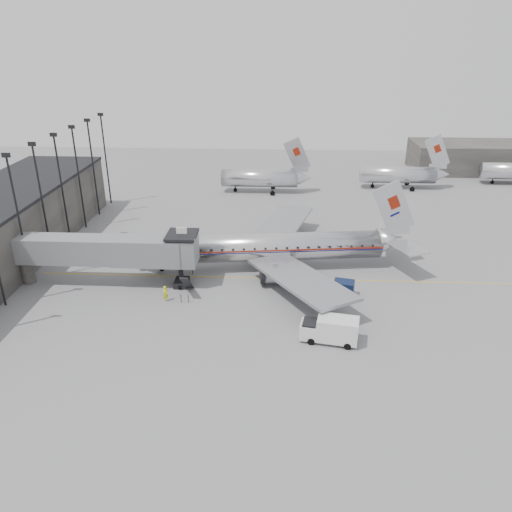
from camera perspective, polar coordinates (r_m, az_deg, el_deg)
The scene contains 11 objects.
ground at distance 54.76m, azimuth 0.44°, elevation -5.34°, with size 160.00×160.00×0.00m, color slate.
hangar at distance 118.36m, azimuth 24.61°, elevation 10.22°, with size 30.00×12.00×6.00m, color #33312F.
apron_line at distance 60.03m, azimuth 3.56°, elevation -2.60°, with size 0.15×60.00×0.01m, color gold.
jet_bridge at distance 59.19m, azimuth -15.72°, elevation 0.55°, with size 21.00×6.20×7.10m.
floodlight_masts at distance 70.01m, azimuth -22.29°, elevation 6.90°, with size 0.90×42.25×15.25m.
distant_aircraft_near at distance 92.97m, azimuth 0.52°, elevation 8.95°, with size 16.39×3.20×10.26m.
distant_aircraft_mid at distance 99.25m, azimuth 15.99°, elevation 9.01°, with size 16.39×3.20×10.26m.
airliner at distance 61.67m, azimuth 1.95°, elevation 1.04°, with size 35.13×32.37×11.13m.
service_van at distance 48.11m, azimuth 8.46°, elevation -8.28°, with size 5.70×3.01×2.55m.
baggage_cart_navy at distance 56.47m, azimuth 9.98°, elevation -3.65°, with size 2.68×2.27×1.83m.
ramp_worker at distance 55.54m, azimuth -10.29°, elevation -4.25°, with size 0.66×0.43×1.80m, color yellow.
Camera 1 is at (2.09, -47.72, 26.79)m, focal length 35.00 mm.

